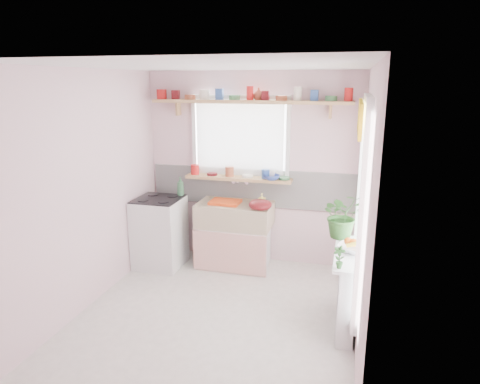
# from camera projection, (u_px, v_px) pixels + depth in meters

# --- Properties ---
(room) EXTENTS (3.20, 3.20, 3.20)m
(room) POSITION_uv_depth(u_px,v_px,m) (295.00, 174.00, 4.73)
(room) COLOR white
(room) RESTS_ON ground
(sink_unit) EXTENTS (0.95, 0.65, 1.11)m
(sink_unit) POSITION_uv_depth(u_px,v_px,m) (235.00, 234.00, 5.57)
(sink_unit) COLOR white
(sink_unit) RESTS_ON ground
(cooker) EXTENTS (0.58, 0.58, 0.93)m
(cooker) POSITION_uv_depth(u_px,v_px,m) (160.00, 232.00, 5.57)
(cooker) COLOR white
(cooker) RESTS_ON ground
(radiator_ledge) EXTENTS (0.22, 0.95, 0.78)m
(radiator_ledge) POSITION_uv_depth(u_px,v_px,m) (347.00, 288.00, 4.20)
(radiator_ledge) COLOR white
(radiator_ledge) RESTS_ON ground
(windowsill) EXTENTS (1.40, 0.22, 0.04)m
(windowsill) POSITION_uv_depth(u_px,v_px,m) (238.00, 178.00, 5.57)
(windowsill) COLOR tan
(windowsill) RESTS_ON room
(pine_shelf) EXTENTS (2.52, 0.24, 0.04)m
(pine_shelf) POSITION_uv_depth(u_px,v_px,m) (250.00, 102.00, 5.28)
(pine_shelf) COLOR tan
(pine_shelf) RESTS_ON room
(shelf_crockery) EXTENTS (2.47, 0.11, 0.12)m
(shelf_crockery) POSITION_uv_depth(u_px,v_px,m) (248.00, 96.00, 5.26)
(shelf_crockery) COLOR red
(shelf_crockery) RESTS_ON pine_shelf
(sill_crockery) EXTENTS (1.35, 0.11, 0.12)m
(sill_crockery) POSITION_uv_depth(u_px,v_px,m) (235.00, 173.00, 5.56)
(sill_crockery) COLOR red
(sill_crockery) RESTS_ON windowsill
(dish_tray) EXTENTS (0.39, 0.29, 0.04)m
(dish_tray) POSITION_uv_depth(u_px,v_px,m) (225.00, 202.00, 5.46)
(dish_tray) COLOR #FF4F16
(dish_tray) RESTS_ON sink_unit
(colander) EXTENTS (0.37, 0.37, 0.13)m
(colander) POSITION_uv_depth(u_px,v_px,m) (260.00, 205.00, 5.18)
(colander) COLOR #5E1013
(colander) RESTS_ON sink_unit
(jade_plant) EXTENTS (0.56, 0.53, 0.49)m
(jade_plant) POSITION_uv_depth(u_px,v_px,m) (343.00, 215.00, 4.44)
(jade_plant) COLOR #2F6126
(jade_plant) RESTS_ON radiator_ledge
(fruit_bowl) EXTENTS (0.38, 0.38, 0.07)m
(fruit_bowl) POSITION_uv_depth(u_px,v_px,m) (353.00, 248.00, 4.11)
(fruit_bowl) COLOR silver
(fruit_bowl) RESTS_ON radiator_ledge
(herb_pot) EXTENTS (0.13, 0.11, 0.20)m
(herb_pot) POSITION_uv_depth(u_px,v_px,m) (339.00, 257.00, 3.73)
(herb_pot) COLOR #2A5F26
(herb_pot) RESTS_ON radiator_ledge
(soap_bottle_sink) EXTENTS (0.08, 0.09, 0.17)m
(soap_bottle_sink) POSITION_uv_depth(u_px,v_px,m) (262.00, 200.00, 5.29)
(soap_bottle_sink) COLOR #DBD061
(soap_bottle_sink) RESTS_ON sink_unit
(sill_cup) EXTENTS (0.14, 0.14, 0.09)m
(sill_cup) POSITION_uv_depth(u_px,v_px,m) (271.00, 174.00, 5.51)
(sill_cup) COLOR beige
(sill_cup) RESTS_ON windowsill
(sill_bowl) EXTENTS (0.23, 0.23, 0.06)m
(sill_bowl) POSITION_uv_depth(u_px,v_px,m) (272.00, 177.00, 5.39)
(sill_bowl) COLOR #324BA5
(sill_bowl) RESTS_ON windowsill
(shelf_vase) EXTENTS (0.16, 0.16, 0.15)m
(shelf_vase) POSITION_uv_depth(u_px,v_px,m) (259.00, 94.00, 5.29)
(shelf_vase) COLOR #A54A32
(shelf_vase) RESTS_ON pine_shelf
(cooker_bottle) EXTENTS (0.11, 0.11, 0.25)m
(cooker_bottle) POSITION_uv_depth(u_px,v_px,m) (180.00, 186.00, 5.58)
(cooker_bottle) COLOR #387148
(cooker_bottle) RESTS_ON cooker
(fruit) EXTENTS (0.20, 0.14, 0.10)m
(fruit) POSITION_uv_depth(u_px,v_px,m) (354.00, 242.00, 4.10)
(fruit) COLOR #E25C13
(fruit) RESTS_ON fruit_bowl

